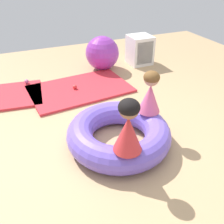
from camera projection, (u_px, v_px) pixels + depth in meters
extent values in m
plane|color=tan|center=(118.00, 148.00, 2.92)|extent=(8.00, 8.00, 0.00)
cube|color=red|center=(80.00, 89.00, 4.16)|extent=(1.68, 1.16, 0.04)
torus|color=#7056D1|center=(119.00, 134.00, 2.91)|extent=(1.21, 1.21, 0.30)
cone|color=red|center=(128.00, 134.00, 2.35)|extent=(0.30, 0.30, 0.37)
sphere|color=#936647|center=(129.00, 109.00, 2.21)|extent=(0.19, 0.19, 0.19)
ellipsoid|color=black|center=(129.00, 107.00, 2.20)|extent=(0.20, 0.20, 0.16)
cone|color=#E5608E|center=(150.00, 98.00, 2.96)|extent=(0.28, 0.28, 0.35)
sphere|color=tan|center=(152.00, 79.00, 2.82)|extent=(0.17, 0.17, 0.17)
ellipsoid|color=brown|center=(152.00, 77.00, 2.81)|extent=(0.19, 0.19, 0.15)
sphere|color=red|center=(75.00, 87.00, 4.10)|extent=(0.07, 0.07, 0.07)
sphere|color=pink|center=(27.00, 81.00, 4.26)|extent=(0.08, 0.08, 0.08)
sphere|color=purple|center=(102.00, 53.00, 4.76)|extent=(0.63, 0.63, 0.63)
cube|color=white|center=(140.00, 50.00, 5.04)|extent=(0.44, 0.44, 0.56)
cube|color=#2D2D33|center=(143.00, 52.00, 4.95)|extent=(0.34, 0.20, 0.44)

